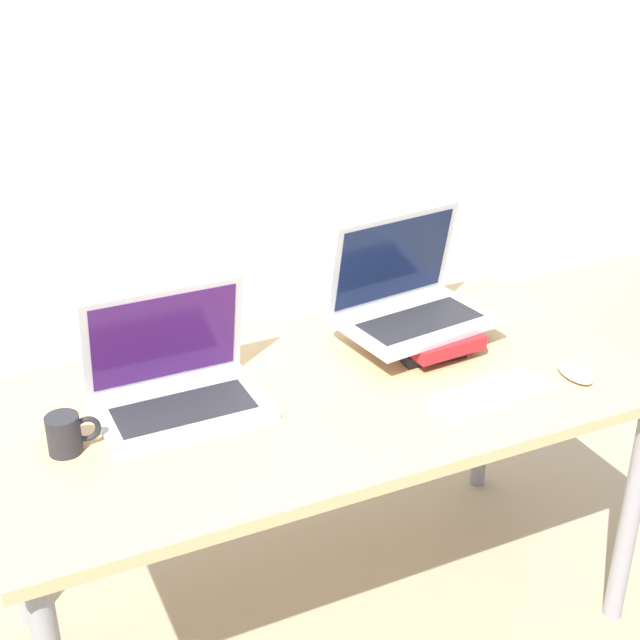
# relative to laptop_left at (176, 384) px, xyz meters

# --- Properties ---
(wall_back) EXTENTS (8.00, 0.05, 2.70)m
(wall_back) POSITION_rel_laptop_left_xyz_m (0.33, 1.61, 0.58)
(wall_back) COLOR silver
(wall_back) RESTS_ON ground_plane
(desk) EXTENTS (1.56, 0.77, 0.72)m
(desk) POSITION_rel_laptop_left_xyz_m (0.33, -0.07, -0.13)
(desk) COLOR tan
(desk) RESTS_ON ground_plane
(laptop_left) EXTENTS (0.38, 0.26, 0.27)m
(laptop_left) POSITION_rel_laptop_left_xyz_m (0.00, 0.00, 0.00)
(laptop_left) COLOR #B2B2B7
(laptop_left) RESTS_ON desk
(book_stack) EXTENTS (0.21, 0.29, 0.06)m
(book_stack) POSITION_rel_laptop_left_xyz_m (0.65, 0.01, -0.02)
(book_stack) COLOR black
(book_stack) RESTS_ON desk
(laptop_on_books) EXTENTS (0.41, 0.31, 0.27)m
(laptop_on_books) POSITION_rel_laptop_left_xyz_m (0.63, 0.05, 0.06)
(laptop_on_books) COLOR #B2B2B7
(laptop_on_books) RESTS_ON book_stack
(wireless_keyboard) EXTENTS (0.30, 0.12, 0.01)m
(wireless_keyboard) POSITION_rel_laptop_left_xyz_m (0.68, -0.27, -0.05)
(wireless_keyboard) COLOR silver
(wireless_keyboard) RESTS_ON desk
(mouse) EXTENTS (0.06, 0.11, 0.03)m
(mouse) POSITION_rel_laptop_left_xyz_m (0.90, -0.29, -0.04)
(mouse) COLOR white
(mouse) RESTS_ON desk
(mug) EXTENTS (0.11, 0.07, 0.09)m
(mug) POSITION_rel_laptop_left_xyz_m (-0.26, -0.08, -0.01)
(mug) COLOR #232328
(mug) RESTS_ON desk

